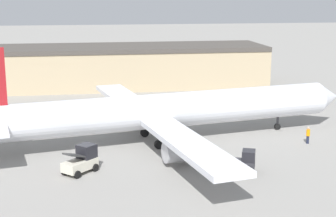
% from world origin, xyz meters
% --- Properties ---
extents(ground_plane, '(400.00, 400.00, 0.00)m').
position_xyz_m(ground_plane, '(0.00, 0.00, 0.00)').
color(ground_plane, gray).
extents(terminal_building, '(72.01, 12.67, 6.77)m').
position_xyz_m(terminal_building, '(-14.75, 33.61, 3.39)').
color(terminal_building, tan).
rests_on(terminal_building, ground_plane).
extents(airplane, '(43.99, 37.82, 10.55)m').
position_xyz_m(airplane, '(-0.94, -0.19, 3.29)').
color(airplane, silver).
rests_on(airplane, ground_plane).
extents(ground_crew_worker, '(0.39, 0.39, 1.76)m').
position_xyz_m(ground_crew_worker, '(14.30, -3.20, 0.94)').
color(ground_crew_worker, '#1E2338').
rests_on(ground_crew_worker, ground_plane).
extents(baggage_tug, '(2.98, 2.56, 1.98)m').
position_xyz_m(baggage_tug, '(5.04, -10.47, 0.91)').
color(baggage_tug, '#2D2D33').
rests_on(baggage_tug, ground_plane).
extents(belt_loader_truck, '(3.31, 3.32, 2.38)m').
position_xyz_m(belt_loader_truck, '(-8.97, -8.45, 1.10)').
color(belt_loader_truck, beige).
rests_on(belt_loader_truck, ground_plane).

